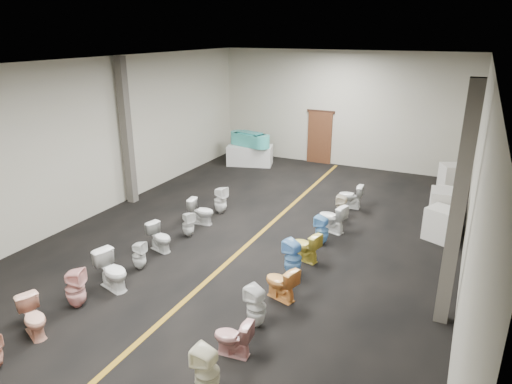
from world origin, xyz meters
TOP-DOWN VIEW (x-y plane):
  - floor at (0.00, 0.00)m, footprint 16.00×16.00m
  - ceiling at (0.00, 0.00)m, footprint 16.00×16.00m
  - wall_back at (0.00, 8.00)m, footprint 10.00×0.00m
  - wall_left at (-5.00, 0.00)m, footprint 0.00×16.00m
  - wall_right at (5.00, 0.00)m, footprint 0.00×16.00m
  - aisle_stripe at (0.00, 0.00)m, footprint 0.12×15.60m
  - back_door at (-0.80, 7.94)m, footprint 1.00×0.10m
  - door_frame at (-0.80, 7.95)m, footprint 1.15×0.08m
  - column_left at (-4.75, 1.00)m, footprint 0.25×0.25m
  - column_right at (4.75, -1.50)m, footprint 0.25×0.25m
  - display_table at (-3.23, 6.42)m, footprint 1.96×1.37m
  - bathtub at (-3.23, 6.42)m, footprint 1.82×0.96m
  - appliance_crate_a at (4.40, 2.25)m, footprint 0.90×0.90m
  - appliance_crate_b at (4.40, 3.14)m, footprint 0.86×0.86m
  - appliance_crate_c at (4.40, 4.22)m, footprint 0.79×0.79m
  - appliance_crate_d at (4.40, 6.24)m, footprint 0.93×0.93m
  - toilet_left_2 at (-1.81, -5.16)m, footprint 0.80×0.64m
  - toilet_left_3 at (-1.81, -4.18)m, footprint 0.49×0.49m
  - toilet_left_4 at (-1.64, -3.32)m, footprint 0.90×0.66m
  - toilet_left_5 at (-1.68, -2.42)m, footprint 0.34×0.33m
  - toilet_left_6 at (-1.82, -1.44)m, footprint 0.76×0.55m
  - toilet_left_7 at (-1.65, -0.46)m, footprint 0.41×0.41m
  - toilet_left_8 at (-1.79, 0.43)m, footprint 0.76×0.50m
  - toilet_left_9 at (-1.70, 1.34)m, footprint 0.43×0.42m
  - toilet_right_2 at (1.75, -5.06)m, footprint 0.41×0.40m
  - toilet_right_3 at (1.66, -4.09)m, footprint 0.70×0.44m
  - toilet_right_4 at (1.67, -3.19)m, footprint 0.47×0.46m
  - toilet_right_5 at (1.72, -2.16)m, footprint 0.81×0.60m
  - toilet_right_6 at (1.60, -1.17)m, footprint 0.50×0.49m
  - toilet_right_7 at (1.61, -0.38)m, footprint 0.80×0.58m
  - toilet_right_8 at (1.69, 0.64)m, footprint 0.41×0.40m
  - toilet_right_9 at (1.69, 1.50)m, footprint 0.87×0.64m
  - toilet_right_10 at (1.71, 2.48)m, footprint 0.33×0.33m
  - toilet_right_11 at (1.69, 3.47)m, footprint 0.75×0.45m

SIDE VIEW (x-z plane):
  - floor at x=0.00m, z-range 0.00..0.00m
  - aisle_stripe at x=0.00m, z-range 0.00..0.01m
  - toilet_left_5 at x=-1.68m, z-range 0.00..0.68m
  - toilet_right_3 at x=1.66m, z-range 0.00..0.68m
  - toilet_left_7 at x=-1.65m, z-range 0.00..0.69m
  - toilet_left_6 at x=-1.82m, z-range 0.00..0.70m
  - toilet_left_2 at x=-1.81m, z-range 0.00..0.71m
  - toilet_right_10 at x=1.71m, z-range 0.00..0.72m
  - toilet_left_8 at x=-1.79m, z-range 0.00..0.73m
  - toilet_right_5 at x=1.72m, z-range 0.00..0.73m
  - toilet_right_7 at x=1.61m, z-range 0.00..0.74m
  - toilet_right_11 at x=1.69m, z-range 0.00..0.75m
  - toilet_right_8 at x=1.69m, z-range 0.00..0.76m
  - appliance_crate_c at x=4.40m, z-range 0.00..0.78m
  - display_table at x=-3.23m, z-range 0.00..0.79m
  - toilet_right_9 at x=1.69m, z-range 0.00..0.80m
  - toilet_right_4 at x=1.67m, z-range 0.00..0.81m
  - toilet_left_4 at x=-1.64m, z-range 0.00..0.83m
  - toilet_left_9 at x=-1.70m, z-range 0.00..0.83m
  - toilet_left_3 at x=-1.81m, z-range 0.00..0.84m
  - toilet_right_2 at x=1.75m, z-range 0.00..0.84m
  - toilet_right_6 at x=1.60m, z-range 0.00..0.85m
  - appliance_crate_a at x=4.40m, z-range 0.00..0.87m
  - appliance_crate_d at x=4.40m, z-range 0.00..1.00m
  - appliance_crate_b at x=4.40m, z-range 0.00..1.07m
  - back_door at x=-0.80m, z-range 0.00..2.10m
  - bathtub at x=-3.23m, z-range 0.79..1.34m
  - door_frame at x=-0.80m, z-range 2.07..2.17m
  - wall_back at x=0.00m, z-range -2.75..7.25m
  - wall_left at x=-5.00m, z-range -5.75..10.25m
  - wall_right at x=5.00m, z-range -5.75..10.25m
  - column_left at x=-4.75m, z-range 0.00..4.50m
  - column_right at x=4.75m, z-range 0.00..4.50m
  - ceiling at x=0.00m, z-range 4.50..4.50m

